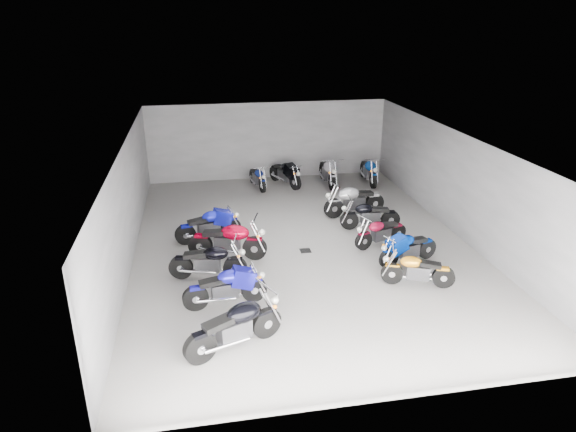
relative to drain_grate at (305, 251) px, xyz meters
The scene contains 20 objects.
ground 0.50m from the drain_grate, 90.00° to the left, with size 14.00×14.00×0.00m, color gray.
wall_back 7.67m from the drain_grate, 90.00° to the left, with size 10.00×0.10×3.20m, color gray.
wall_left 5.27m from the drain_grate, behind, with size 0.10×14.00×3.20m, color gray.
wall_right 5.27m from the drain_grate, ahead, with size 0.10×14.00×3.20m, color gray.
ceiling 3.25m from the drain_grate, 90.00° to the left, with size 10.00×14.00×0.04m, color black.
drain_grate is the anchor object (origin of this frame).
motorcycle_left_a 5.08m from the drain_grate, 118.91° to the right, with size 2.13×1.07×1.00m.
motorcycle_left_b 3.68m from the drain_grate, 133.55° to the right, with size 2.05×0.46×0.90m.
motorcycle_left_c 3.16m from the drain_grate, 157.26° to the right, with size 2.07×0.58×0.91m.
motorcycle_left_d 2.34m from the drain_grate, behind, with size 2.24×0.82×1.01m.
motorcycle_left_e 3.10m from the drain_grate, 154.89° to the left, with size 2.06×0.65×0.92m.
motorcycle_right_b 3.52m from the drain_grate, 46.87° to the right, with size 1.81×0.75×0.83m.
motorcycle_right_c 2.99m from the drain_grate, 26.33° to the right, with size 1.90×0.71×0.86m.
motorcycle_right_d 2.35m from the drain_grate, ahead, with size 1.80×0.71×0.82m.
motorcycle_right_e 2.77m from the drain_grate, 28.29° to the left, with size 1.98×0.44×0.87m.
motorcycle_right_f 3.45m from the drain_grate, 48.53° to the left, with size 2.27×0.59×1.00m.
motorcycle_back_c 6.21m from the drain_grate, 96.03° to the left, with size 0.50×1.86×0.82m.
motorcycle_back_d 6.33m from the drain_grate, 85.39° to the left, with size 0.99×1.99×0.93m.
motorcycle_back_e 6.50m from the drain_grate, 69.80° to the left, with size 0.43×2.25×0.99m.
motorcycle_back_f 7.22m from the drain_grate, 56.50° to the left, with size 0.47×2.20×0.97m.
Camera 1 is at (-2.99, -14.01, 6.58)m, focal length 32.00 mm.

